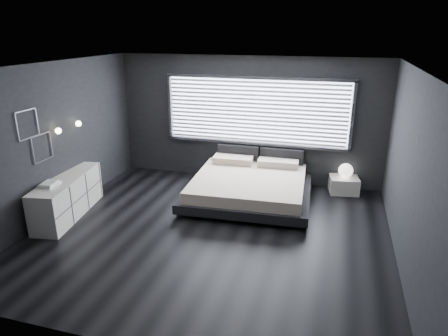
# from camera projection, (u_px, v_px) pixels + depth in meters

# --- Properties ---
(room) EXTENTS (6.04, 6.00, 2.80)m
(room) POSITION_uv_depth(u_px,v_px,m) (209.00, 156.00, 6.45)
(room) COLOR black
(room) RESTS_ON ground
(window) EXTENTS (4.14, 0.09, 1.52)m
(window) POSITION_uv_depth(u_px,v_px,m) (256.00, 112.00, 8.77)
(window) COLOR white
(window) RESTS_ON ground
(headboard) EXTENTS (1.96, 0.16, 0.52)m
(headboard) POSITION_uv_depth(u_px,v_px,m) (260.00, 158.00, 9.03)
(headboard) COLOR black
(headboard) RESTS_ON ground
(sconce_near) EXTENTS (0.18, 0.11, 0.11)m
(sconce_near) POSITION_uv_depth(u_px,v_px,m) (58.00, 131.00, 7.18)
(sconce_near) COLOR silver
(sconce_near) RESTS_ON ground
(sconce_far) EXTENTS (0.18, 0.11, 0.11)m
(sconce_far) POSITION_uv_depth(u_px,v_px,m) (78.00, 124.00, 7.73)
(sconce_far) COLOR silver
(sconce_far) RESTS_ON ground
(wall_art_upper) EXTENTS (0.01, 0.48, 0.48)m
(wall_art_upper) POSITION_uv_depth(u_px,v_px,m) (27.00, 124.00, 6.58)
(wall_art_upper) COLOR #47474C
(wall_art_upper) RESTS_ON ground
(wall_art_lower) EXTENTS (0.01, 0.48, 0.48)m
(wall_art_lower) POSITION_uv_depth(u_px,v_px,m) (42.00, 147.00, 6.96)
(wall_art_lower) COLOR #47474C
(wall_art_lower) RESTS_ON ground
(bed) EXTENTS (2.59, 2.49, 0.64)m
(bed) POSITION_uv_depth(u_px,v_px,m) (249.00, 186.00, 8.18)
(bed) COLOR black
(bed) RESTS_ON ground
(nightstand) EXTENTS (0.66, 0.58, 0.35)m
(nightstand) POSITION_uv_depth(u_px,v_px,m) (344.00, 185.00, 8.55)
(nightstand) COLOR silver
(nightstand) RESTS_ON ground
(orb_lamp) EXTENTS (0.30, 0.30, 0.30)m
(orb_lamp) POSITION_uv_depth(u_px,v_px,m) (346.00, 171.00, 8.44)
(orb_lamp) COLOR white
(orb_lamp) RESTS_ON nightstand
(dresser) EXTENTS (0.82, 1.93, 0.75)m
(dresser) POSITION_uv_depth(u_px,v_px,m) (68.00, 197.00, 7.45)
(dresser) COLOR silver
(dresser) RESTS_ON ground
(book_stack) EXTENTS (0.27, 0.35, 0.07)m
(book_stack) POSITION_uv_depth(u_px,v_px,m) (49.00, 184.00, 6.96)
(book_stack) COLOR white
(book_stack) RESTS_ON dresser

